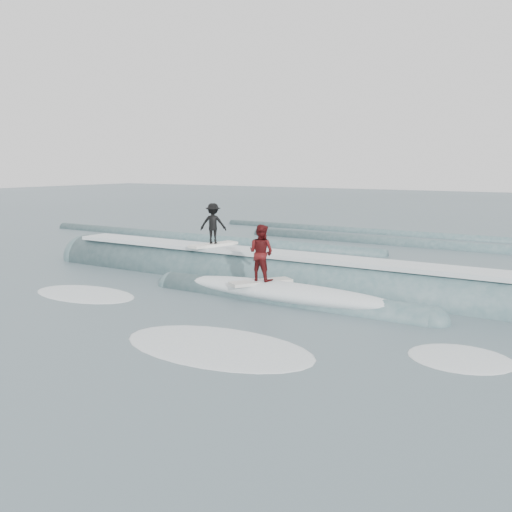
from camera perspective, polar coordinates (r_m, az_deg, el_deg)
The scene contains 6 objects.
ground at distance 15.37m, azimuth -10.65°, elevation -6.73°, with size 160.00×160.00×0.00m, color #405A5E.
breaking_wave at distance 19.87m, azimuth 1.69°, elevation -2.79°, with size 21.02×3.83×2.10m.
surfer_black at distance 21.37m, azimuth -4.31°, elevation 3.02°, with size 1.12×2.07×1.61m.
surfer_red at distance 17.69m, azimuth 0.51°, elevation 0.04°, with size 1.54×1.98×1.86m.
whitewater at distance 14.55m, azimuth -8.00°, elevation -7.57°, with size 14.64×8.23×0.10m.
far_swells at distance 31.26m, azimuth 8.77°, elevation 1.42°, with size 34.58×8.65×0.80m.
Camera 1 is at (10.15, -10.77, 4.18)m, focal length 40.00 mm.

